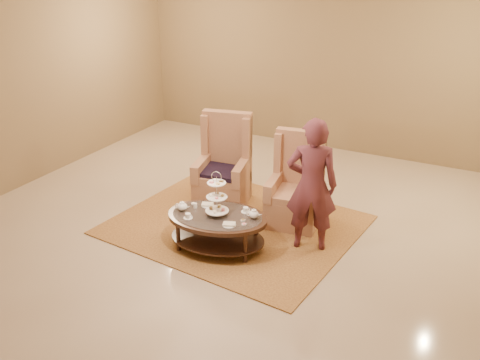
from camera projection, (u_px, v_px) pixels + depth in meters
The scene contains 9 objects.
ground at pixel (237, 236), 7.45m from camera, with size 8.00×8.00×0.00m, color tan.
ceiling at pixel (237, 236), 7.45m from camera, with size 8.00×8.00×0.02m, color silver.
wall_back at pixel (336, 60), 9.99m from camera, with size 8.00×0.04×3.50m, color olive.
wall_left at pixel (12, 81), 8.42m from camera, with size 0.04×8.00×3.50m, color olive.
rug at pixel (235, 225), 7.73m from camera, with size 3.54×3.05×0.02m.
tea_table at pixel (217, 221), 6.99m from camera, with size 1.46×1.13×1.11m.
armchair_left at pixel (224, 174), 8.25m from camera, with size 0.92×0.94×1.41m.
armchair_right at pixel (296, 193), 7.69m from camera, with size 0.82×0.84×1.33m.
person at pixel (312, 186), 6.81m from camera, with size 0.76×0.62×1.81m.
Camera 1 is at (3.03, -5.75, 3.72)m, focal length 40.00 mm.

